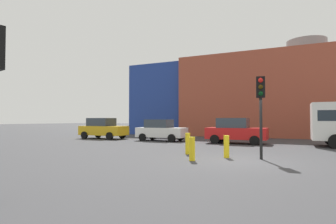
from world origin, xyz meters
The scene contains 9 objects.
ground_plane centered at (0.00, 0.00, 0.00)m, with size 200.00×200.00×0.00m, color #38383A.
building_backdrop centered at (3.33, 21.24, 4.12)m, with size 37.61×12.98×10.21m.
parked_car_0 centered at (-13.40, 8.04, 0.91)m, with size 4.21×2.07×1.83m.
parked_car_1 centered at (-7.65, 8.04, 0.85)m, with size 3.92×1.93×1.70m.
parked_car_2 centered at (-1.76, 8.04, 0.89)m, with size 4.14×2.03×1.80m.
traffic_light_island centered at (0.73, 0.67, 2.58)m, with size 0.39×0.38×3.50m.
bollard_yellow_0 centered at (-0.71, 0.56, 0.49)m, with size 0.24×0.24×0.98m, color yellow.
bollard_yellow_1 centered at (-2.70, 1.00, 0.51)m, with size 0.24×0.24×1.03m, color yellow.
bollard_yellow_2 centered at (-1.79, -0.92, 0.48)m, with size 0.24×0.24×0.97m, color yellow.
Camera 1 is at (1.99, -11.37, 1.66)m, focal length 28.98 mm.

